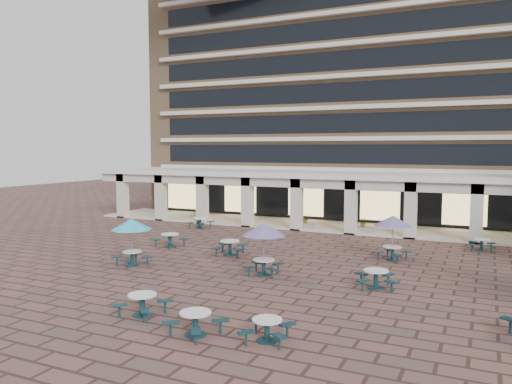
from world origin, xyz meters
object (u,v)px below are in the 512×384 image
(picnic_table_1, at_px, (142,303))
(planter_right, at_px, (363,227))
(picnic_table_3, at_px, (267,328))
(planter_left, at_px, (306,223))
(picnic_table_2, at_px, (196,321))

(picnic_table_1, height_order, planter_right, planter_right)
(planter_right, bearing_deg, picnic_table_3, -85.11)
(picnic_table_3, bearing_deg, planter_left, 97.82)
(picnic_table_1, bearing_deg, planter_left, 95.15)
(picnic_table_1, bearing_deg, picnic_table_3, -1.20)
(picnic_table_1, relative_size, picnic_table_2, 0.91)
(planter_left, xyz_separation_m, planter_right, (4.49, 0.00, -0.01))
(picnic_table_1, distance_m, planter_left, 21.55)
(planter_left, distance_m, planter_right, 4.49)
(planter_left, height_order, planter_right, planter_left)
(planter_left, bearing_deg, picnic_table_2, -79.98)
(picnic_table_2, bearing_deg, picnic_table_1, 175.58)
(picnic_table_3, bearing_deg, picnic_table_1, 168.11)
(picnic_table_2, xyz_separation_m, planter_left, (-3.96, 22.39, -0.00))
(picnic_table_1, bearing_deg, picnic_table_2, -14.40)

